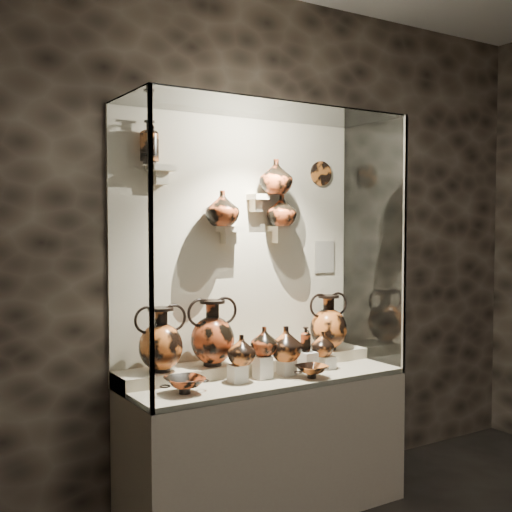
{
  "coord_description": "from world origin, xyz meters",
  "views": [
    {
      "loc": [
        -2.05,
        -0.99,
        1.73
      ],
      "look_at": [
        -0.05,
        2.2,
        1.54
      ],
      "focal_mm": 45.0,
      "sensor_mm": 36.0,
      "label": 1
    }
  ],
  "objects_px": {
    "lekythos_tall": "(150,140)",
    "amphora_right": "(328,322)",
    "jug_b": "(264,341)",
    "ovoid_vase_b": "(276,177)",
    "ovoid_vase_c": "(281,210)",
    "lekythos_small": "(305,338)",
    "jug_a": "(241,350)",
    "jug_e": "(322,344)",
    "kylix_right": "(311,370)",
    "jug_c": "(286,343)",
    "amphora_left": "(161,339)",
    "kylix_left": "(184,383)",
    "ovoid_vase_a": "(222,208)",
    "amphora_mid": "(212,332)"
  },
  "relations": [
    {
      "from": "jug_b",
      "to": "lekythos_tall",
      "type": "bearing_deg",
      "value": 167.53
    },
    {
      "from": "jug_b",
      "to": "ovoid_vase_c",
      "type": "relative_size",
      "value": 0.85
    },
    {
      "from": "amphora_left",
      "to": "ovoid_vase_c",
      "type": "distance_m",
      "value": 1.13
    },
    {
      "from": "jug_a",
      "to": "kylix_right",
      "type": "bearing_deg",
      "value": -21.26
    },
    {
      "from": "amphora_right",
      "to": "kylix_right",
      "type": "relative_size",
      "value": 1.6
    },
    {
      "from": "lekythos_small",
      "to": "ovoid_vase_a",
      "type": "bearing_deg",
      "value": 134.25
    },
    {
      "from": "jug_a",
      "to": "jug_e",
      "type": "bearing_deg",
      "value": -0.83
    },
    {
      "from": "jug_e",
      "to": "ovoid_vase_a",
      "type": "bearing_deg",
      "value": 156.02
    },
    {
      "from": "ovoid_vase_b",
      "to": "kylix_left",
      "type": "bearing_deg",
      "value": -152.09
    },
    {
      "from": "amphora_mid",
      "to": "lekythos_tall",
      "type": "xyz_separation_m",
      "value": [
        -0.34,
        0.1,
        1.11
      ]
    },
    {
      "from": "jug_b",
      "to": "ovoid_vase_c",
      "type": "distance_m",
      "value": 0.85
    },
    {
      "from": "amphora_right",
      "to": "lekythos_small",
      "type": "relative_size",
      "value": 2.13
    },
    {
      "from": "amphora_mid",
      "to": "amphora_right",
      "type": "distance_m",
      "value": 0.87
    },
    {
      "from": "lekythos_tall",
      "to": "amphora_left",
      "type": "bearing_deg",
      "value": -91.64
    },
    {
      "from": "amphora_right",
      "to": "kylix_right",
      "type": "distance_m",
      "value": 0.56
    },
    {
      "from": "jug_b",
      "to": "lekythos_small",
      "type": "xyz_separation_m",
      "value": [
        0.3,
        0.0,
        -0.01
      ]
    },
    {
      "from": "jug_b",
      "to": "ovoid_vase_b",
      "type": "relative_size",
      "value": 0.77
    },
    {
      "from": "ovoid_vase_c",
      "to": "jug_a",
      "type": "bearing_deg",
      "value": -158.71
    },
    {
      "from": "lekythos_tall",
      "to": "ovoid_vase_a",
      "type": "height_order",
      "value": "lekythos_tall"
    },
    {
      "from": "amphora_mid",
      "to": "kylix_left",
      "type": "distance_m",
      "value": 0.44
    },
    {
      "from": "amphora_mid",
      "to": "jug_b",
      "type": "bearing_deg",
      "value": -50.12
    },
    {
      "from": "amphora_left",
      "to": "ovoid_vase_a",
      "type": "relative_size",
      "value": 1.72
    },
    {
      "from": "lekythos_tall",
      "to": "ovoid_vase_b",
      "type": "relative_size",
      "value": 1.27
    },
    {
      "from": "jug_a",
      "to": "ovoid_vase_a",
      "type": "xyz_separation_m",
      "value": [
        0.02,
        0.25,
        0.81
      ]
    },
    {
      "from": "amphora_left",
      "to": "lekythos_tall",
      "type": "distance_m",
      "value": 1.13
    },
    {
      "from": "kylix_right",
      "to": "amphora_right",
      "type": "bearing_deg",
      "value": 42.76
    },
    {
      "from": "jug_b",
      "to": "kylix_right",
      "type": "height_order",
      "value": "jug_b"
    },
    {
      "from": "kylix_right",
      "to": "ovoid_vase_b",
      "type": "bearing_deg",
      "value": 92.02
    },
    {
      "from": "kylix_right",
      "to": "kylix_left",
      "type": "bearing_deg",
      "value": 176.06
    },
    {
      "from": "kylix_right",
      "to": "ovoid_vase_c",
      "type": "height_order",
      "value": "ovoid_vase_c"
    },
    {
      "from": "ovoid_vase_a",
      "to": "lekythos_small",
      "type": "bearing_deg",
      "value": -47.85
    },
    {
      "from": "ovoid_vase_b",
      "to": "ovoid_vase_c",
      "type": "relative_size",
      "value": 1.1
    },
    {
      "from": "kylix_left",
      "to": "ovoid_vase_c",
      "type": "bearing_deg",
      "value": 1.35
    },
    {
      "from": "jug_a",
      "to": "lekythos_small",
      "type": "height_order",
      "value": "lekythos_small"
    },
    {
      "from": "jug_c",
      "to": "ovoid_vase_c",
      "type": "height_order",
      "value": "ovoid_vase_c"
    },
    {
      "from": "kylix_right",
      "to": "amphora_left",
      "type": "bearing_deg",
      "value": 159.3
    },
    {
      "from": "amphora_right",
      "to": "jug_a",
      "type": "bearing_deg",
      "value": 173.34
    },
    {
      "from": "ovoid_vase_c",
      "to": "lekythos_small",
      "type": "bearing_deg",
      "value": -92.74
    },
    {
      "from": "jug_c",
      "to": "jug_e",
      "type": "xyz_separation_m",
      "value": [
        0.29,
        0.03,
        -0.04
      ]
    },
    {
      "from": "amphora_left",
      "to": "jug_e",
      "type": "height_order",
      "value": "amphora_left"
    },
    {
      "from": "lekythos_tall",
      "to": "amphora_right",
      "type": "bearing_deg",
      "value": -18.45
    },
    {
      "from": "kylix_right",
      "to": "jug_c",
      "type": "bearing_deg",
      "value": 128.53
    },
    {
      "from": "jug_a",
      "to": "kylix_left",
      "type": "relative_size",
      "value": 0.64
    },
    {
      "from": "jug_e",
      "to": "lekythos_tall",
      "type": "height_order",
      "value": "lekythos_tall"
    },
    {
      "from": "amphora_left",
      "to": "jug_a",
      "type": "bearing_deg",
      "value": -36.99
    },
    {
      "from": "jug_e",
      "to": "amphora_right",
      "type": "bearing_deg",
      "value": 40.85
    },
    {
      "from": "ovoid_vase_b",
      "to": "ovoid_vase_c",
      "type": "bearing_deg",
      "value": 17.58
    },
    {
      "from": "jug_e",
      "to": "ovoid_vase_b",
      "type": "distance_m",
      "value": 1.08
    },
    {
      "from": "kylix_left",
      "to": "ovoid_vase_a",
      "type": "bearing_deg",
      "value": 18.1
    },
    {
      "from": "amphora_left",
      "to": "kylix_left",
      "type": "distance_m",
      "value": 0.32
    }
  ]
}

